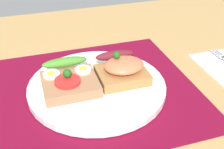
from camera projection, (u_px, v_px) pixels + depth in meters
ground_plane at (97, 97)px, 57.07cm from camera, size 120.00×90.00×3.20cm
placemat at (97, 90)px, 56.12cm from camera, size 37.44×35.42×0.30cm
plate at (97, 87)px, 55.69cm from camera, size 26.03×26.03×1.29cm
sandwich_egg_tomato at (69, 80)px, 53.91cm from camera, size 9.90×10.62×4.15cm
sandwich_salmon at (121, 68)px, 56.14cm from camera, size 9.31×9.23×5.66cm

